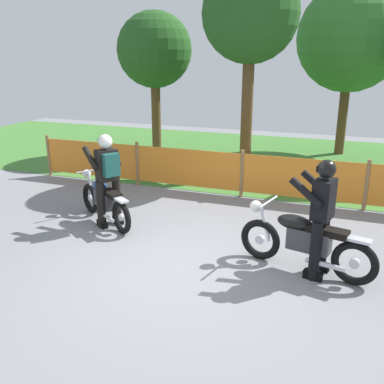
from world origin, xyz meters
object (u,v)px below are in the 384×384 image
(rider_lead, at_px, (108,176))
(rider_trailing, at_px, (321,214))
(motorcycle_lead, at_px, (104,200))
(motorcycle_trailing, at_px, (304,241))

(rider_lead, height_order, rider_trailing, same)
(motorcycle_lead, distance_m, rider_lead, 0.56)
(rider_lead, distance_m, rider_trailing, 3.76)
(rider_trailing, bearing_deg, rider_lead, 4.57)
(motorcycle_lead, bearing_deg, rider_lead, -179.49)
(motorcycle_trailing, distance_m, rider_lead, 3.60)
(motorcycle_lead, bearing_deg, motorcycle_trailing, -157.11)
(motorcycle_lead, relative_size, motorcycle_trailing, 0.82)
(rider_trailing, bearing_deg, motorcycle_lead, 3.39)
(motorcycle_lead, distance_m, motorcycle_trailing, 3.75)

